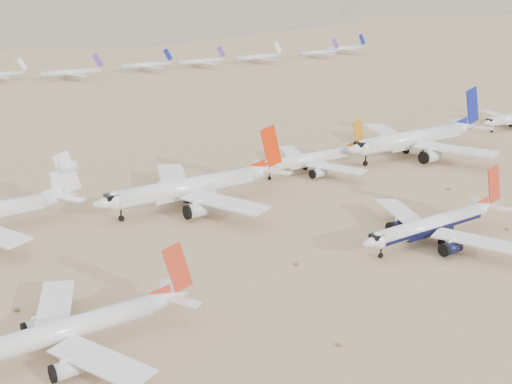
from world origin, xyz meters
TOP-DOWN VIEW (x-y plane):
  - ground at (0.00, 0.00)m, footprint 7000.00×7000.00m
  - main_airliner at (4.33, 6.94)m, footprint 43.57×42.56m
  - second_airliner at (-80.62, 8.35)m, footprint 41.21×40.28m
  - row2_navy_widebody at (59.64, 63.29)m, footprint 60.50×59.16m
  - row2_gold_tail at (17.01, 68.03)m, footprint 41.88×40.95m
  - row2_orange_tail at (-29.73, 60.13)m, footprint 53.76×52.59m
  - distant_storage_row at (12.89, 315.81)m, footprint 555.49×59.04m

SIDE VIEW (x-z plane):
  - ground at x=0.00m, z-range 0.00..0.00m
  - second_airliner at x=-80.62m, z-range -3.22..11.40m
  - row2_gold_tail at x=17.01m, z-range -3.29..11.62m
  - main_airliner at x=4.33m, z-range -3.46..11.92m
  - distant_storage_row at x=12.89m, z-range -3.72..12.39m
  - row2_orange_tail at x=-29.73m, z-range -4.21..14.97m
  - row2_navy_widebody at x=59.64m, z-range -4.75..16.77m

